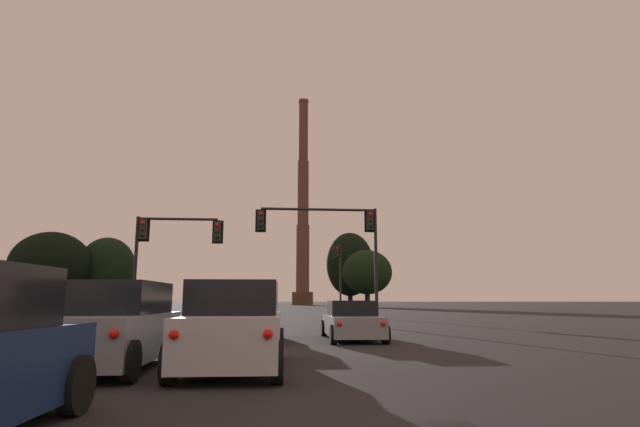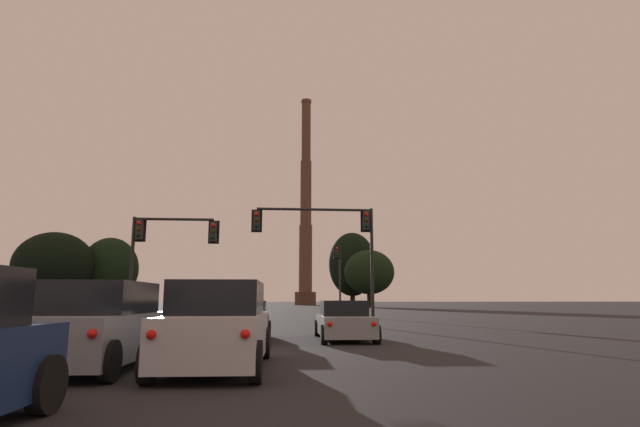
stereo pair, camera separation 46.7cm
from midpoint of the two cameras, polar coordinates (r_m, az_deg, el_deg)
The scene contains 12 objects.
sedan_center_lane_front at distance 18.59m, azimuth -8.65°, elevation -12.16°, with size 1.99×4.71×1.43m.
suv_center_lane_second at distance 11.23m, azimuth -10.88°, elevation -12.56°, with size 2.18×4.93×1.86m.
suv_left_lane_second at distance 12.07m, azimuth -23.49°, elevation -11.73°, with size 2.17×4.93×1.86m.
sedan_right_lane_front at distance 19.01m, azimuth 2.91°, elevation -12.20°, with size 2.04×4.73×1.43m.
traffic_light_overhead_left at distance 27.29m, azimuth -17.71°, elevation -3.24°, with size 4.60×0.50×5.74m.
traffic_light_far_right at distance 46.75m, azimuth 1.89°, elevation -6.36°, with size 0.78×0.50×6.51m.
traffic_light_overhead_right at distance 27.05m, azimuth 1.34°, elevation -2.41°, with size 6.74×0.50×6.40m.
smokestack at distance 128.56m, azimuth -2.07°, elevation -0.91°, with size 5.35×5.35×54.28m.
treeline_left_mid at distance 100.58m, azimuth 3.31°, elevation -5.81°, with size 9.46×8.51×14.74m.
treeline_center_right at distance 103.16m, azimuth -23.32°, elevation -5.87°, with size 10.54×9.49×13.11m.
treeline_center_left at distance 101.49m, azimuth -28.53°, elevation -5.29°, with size 13.96×12.57×13.44m.
treeline_far_left at distance 93.15m, azimuth 5.25°, elevation -6.70°, with size 9.26×8.34×10.48m.
Camera 1 is at (0.58, -0.92, 1.48)m, focal length 28.00 mm.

